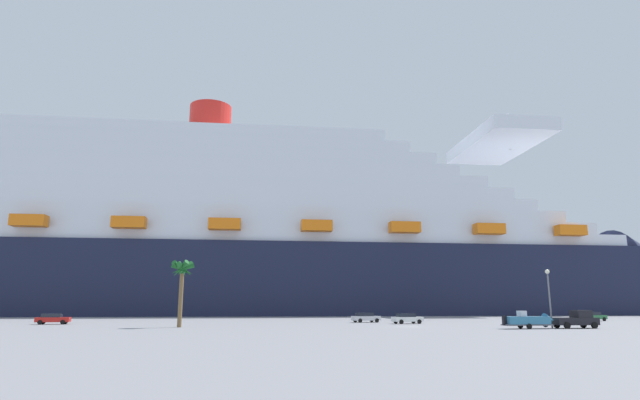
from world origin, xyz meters
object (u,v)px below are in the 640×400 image
(parked_car_white_van, at_px, (407,318))
(cruise_ship, at_px, (295,243))
(street_lamp, at_px, (549,289))
(pickup_truck, at_px, (576,320))
(palm_tree, at_px, (182,274))
(parked_car_red_hatchback, at_px, (53,319))
(small_boat_on_trailer, at_px, (531,321))
(parked_car_silver_sedan, at_px, (366,317))
(parked_car_green_wagon, at_px, (593,316))

(parked_car_white_van, bearing_deg, cruise_ship, 96.39)
(street_lamp, height_order, parked_car_white_van, street_lamp)
(cruise_ship, bearing_deg, pickup_truck, -75.32)
(palm_tree, bearing_deg, pickup_truck, -14.10)
(pickup_truck, relative_size, parked_car_white_van, 1.15)
(parked_car_white_van, bearing_deg, parked_car_red_hatchback, 171.67)
(small_boat_on_trailer, distance_m, street_lamp, 5.43)
(cruise_ship, xyz_separation_m, parked_car_silver_sedan, (3.04, -61.87, -19.49))
(cruise_ship, distance_m, parked_car_white_van, 71.86)
(street_lamp, xyz_separation_m, parked_car_silver_sedan, (-17.34, 24.32, -3.99))
(street_lamp, distance_m, parked_car_green_wagon, 34.69)
(pickup_truck, relative_size, small_boat_on_trailer, 0.74)
(parked_car_red_hatchback, bearing_deg, parked_car_green_wagon, -0.93)
(cruise_ship, relative_size, parked_car_white_van, 49.58)
(parked_car_red_hatchback, bearing_deg, pickup_truck, -21.19)
(pickup_truck, distance_m, parked_car_silver_sedan, 32.37)
(parked_car_green_wagon, height_order, parked_car_white_van, same)
(small_boat_on_trailer, relative_size, palm_tree, 0.88)
(parked_car_white_van, bearing_deg, street_lamp, -54.01)
(pickup_truck, height_order, parked_car_white_van, pickup_truck)
(small_boat_on_trailer, distance_m, parked_car_green_wagon, 37.94)
(palm_tree, height_order, parked_car_white_van, palm_tree)
(pickup_truck, xyz_separation_m, parked_car_silver_sedan, (-19.87, 25.56, -0.21))
(palm_tree, bearing_deg, cruise_ship, 71.02)
(small_boat_on_trailer, bearing_deg, cruise_ship, 100.85)
(small_boat_on_trailer, xyz_separation_m, parked_car_white_van, (-9.05, 18.64, -0.13))
(cruise_ship, distance_m, parked_car_green_wagon, 79.59)
(parked_car_red_hatchback, bearing_deg, street_lamp, -21.00)
(street_lamp, relative_size, parked_car_white_van, 1.50)
(parked_car_green_wagon, bearing_deg, palm_tree, -169.86)
(parked_car_silver_sedan, bearing_deg, cruise_ship, 92.81)
(pickup_truck, distance_m, parked_car_white_van, 24.10)
(street_lamp, relative_size, parked_car_green_wagon, 1.56)
(cruise_ship, relative_size, street_lamp, 32.98)
(palm_tree, bearing_deg, parked_car_silver_sedan, 24.73)
(street_lamp, height_order, parked_car_green_wagon, street_lamp)
(parked_car_silver_sedan, height_order, parked_car_white_van, same)
(parked_car_red_hatchback, xyz_separation_m, parked_car_white_van, (53.01, -7.77, -0.00))
(parked_car_green_wagon, bearing_deg, parked_car_silver_sedan, 179.23)
(pickup_truck, bearing_deg, parked_car_silver_sedan, 127.87)
(parked_car_silver_sedan, bearing_deg, palm_tree, -155.27)
(palm_tree, relative_size, parked_car_red_hatchback, 1.81)
(palm_tree, xyz_separation_m, parked_car_green_wagon, (71.19, 12.74, -6.06))
(parked_car_green_wagon, bearing_deg, pickup_truck, -131.91)
(street_lamp, bearing_deg, cruise_ship, 103.30)
(pickup_truck, relative_size, parked_car_red_hatchback, 1.17)
(small_boat_on_trailer, height_order, parked_car_white_van, small_boat_on_trailer)
(small_boat_on_trailer, height_order, street_lamp, street_lamp)
(parked_car_silver_sedan, bearing_deg, street_lamp, -54.52)
(small_boat_on_trailer, xyz_separation_m, parked_car_green_wagon, (28.59, 24.94, -0.13))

